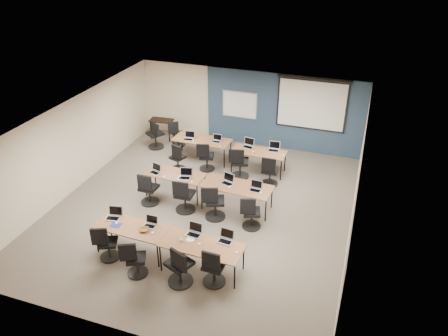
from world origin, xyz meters
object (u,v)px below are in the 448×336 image
at_px(laptop_11, 274,148).
at_px(training_table_back_left, 202,141).
at_px(laptop_2, 194,232).
at_px(laptop_3, 226,238).
at_px(task_chair_10, 239,165).
at_px(task_chair_7, 251,215).
at_px(training_table_front_right, 202,246).
at_px(whiteboard, 240,105).
at_px(spare_chair_a, 177,136).
at_px(training_table_back_right, 259,153).
at_px(laptop_10, 248,145).
at_px(task_chair_0, 106,246).
at_px(task_chair_2, 180,269).
at_px(laptop_7, 256,188).
at_px(utility_table, 161,122).
at_px(training_table_front_left, 132,228).
at_px(laptop_9, 217,140).
at_px(training_table_mid_left, 175,175).
at_px(laptop_6, 228,181).
at_px(projector_screen, 312,101).
at_px(laptop_4, 155,170).
at_px(task_chair_5, 184,198).
at_px(task_chair_6, 214,205).
at_px(task_chair_1, 134,261).
at_px(laptop_5, 185,175).
at_px(laptop_8, 189,137).
at_px(task_chair_4, 148,191).
at_px(task_chair_11, 269,173).
at_px(laptop_1, 151,223).
at_px(task_chair_9, 206,159).
at_px(training_table_mid_right, 237,187).
at_px(task_chair_8, 178,160).
at_px(task_chair_3, 213,270).
at_px(laptop_0, 114,215).
at_px(spare_chair_b, 156,137).

bearing_deg(laptop_11, training_table_back_left, 175.99).
relative_size(laptop_2, laptop_3, 1.02).
bearing_deg(task_chair_10, laptop_11, 28.42).
relative_size(training_table_back_left, task_chair_7, 1.98).
relative_size(training_table_front_right, laptop_3, 5.60).
relative_size(whiteboard, spare_chair_a, 1.35).
relative_size(training_table_back_right, laptop_10, 4.78).
distance_m(task_chair_0, task_chair_7, 3.66).
distance_m(task_chair_0, task_chair_2, 1.98).
height_order(whiteboard, laptop_7, whiteboard).
relative_size(task_chair_10, utility_table, 1.22).
relative_size(training_table_front_left, laptop_9, 5.81).
relative_size(training_table_mid_left, utility_table, 2.02).
xyz_separation_m(laptop_2, laptop_6, (0.00, 2.42, 0.00)).
distance_m(projector_screen, laptop_4, 5.70).
distance_m(task_chair_0, task_chair_5, 2.59).
bearing_deg(laptop_10, task_chair_6, -79.83).
distance_m(task_chair_1, laptop_5, 3.30).
relative_size(laptop_7, laptop_8, 0.96).
xyz_separation_m(training_table_front_left, training_table_front_right, (1.82, -0.08, 0.00)).
distance_m(laptop_3, laptop_7, 2.31).
distance_m(projector_screen, task_chair_4, 6.18).
height_order(laptop_10, task_chair_11, laptop_10).
bearing_deg(training_table_mid_left, laptop_1, -76.32).
bearing_deg(task_chair_9, laptop_10, 13.18).
xyz_separation_m(training_table_mid_right, training_table_back_left, (-2.00, 2.45, -0.00)).
xyz_separation_m(laptop_10, task_chair_11, (0.94, -0.93, -0.38)).
height_order(laptop_7, task_chair_10, task_chair_10).
distance_m(task_chair_8, task_chair_10, 2.02).
distance_m(whiteboard, task_chair_3, 7.39).
height_order(laptop_2, laptop_5, laptop_5).
height_order(task_chair_0, laptop_8, laptop_8).
height_order(training_table_back_left, task_chair_4, task_chair_4).
bearing_deg(laptop_0, laptop_4, 81.50).
distance_m(laptop_4, laptop_5, 0.93).
distance_m(task_chair_11, utility_table, 4.98).
bearing_deg(task_chair_1, laptop_10, 55.66).
height_order(training_table_back_left, spare_chair_b, spare_chair_b).
bearing_deg(spare_chair_a, task_chair_10, -66.78).
distance_m(laptop_1, laptop_7, 3.05).
height_order(laptop_8, spare_chair_a, laptop_8).
distance_m(laptop_4, laptop_8, 2.39).
bearing_deg(spare_chair_a, laptop_9, -59.52).
xyz_separation_m(task_chair_4, laptop_6, (2.14, 0.67, 0.38)).
xyz_separation_m(task_chair_1, spare_chair_a, (-1.87, 6.44, -0.00)).
bearing_deg(task_chair_10, spare_chair_a, 138.45).
bearing_deg(laptop_2, spare_chair_b, 129.83).
bearing_deg(laptop_1, laptop_6, 64.72).
bearing_deg(laptop_1, laptop_11, 68.23).
relative_size(laptop_7, spare_chair_a, 0.35).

